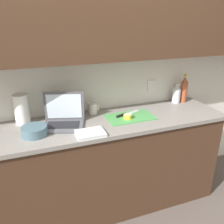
{
  "coord_description": "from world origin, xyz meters",
  "views": [
    {
      "loc": [
        -0.48,
        -1.79,
        1.76
      ],
      "look_at": [
        0.17,
        -0.01,
        1.0
      ],
      "focal_mm": 38.0,
      "sensor_mm": 36.0,
      "label": 1
    }
  ],
  "objects_px": {
    "laptop": "(64,118)",
    "lemon_half_cut": "(128,116)",
    "bowl_white": "(34,131)",
    "knife": "(124,114)",
    "bottle_green_soda": "(176,94)",
    "measuring_cup": "(93,108)",
    "bottle_oil_tall": "(184,89)",
    "paper_towel_roll": "(22,109)",
    "cutting_board": "(130,117)"
  },
  "relations": [
    {
      "from": "bowl_white",
      "to": "paper_towel_roll",
      "type": "relative_size",
      "value": 0.77
    },
    {
      "from": "knife",
      "to": "measuring_cup",
      "type": "distance_m",
      "value": 0.3
    },
    {
      "from": "laptop",
      "to": "paper_towel_roll",
      "type": "height_order",
      "value": "laptop"
    },
    {
      "from": "bottle_green_soda",
      "to": "measuring_cup",
      "type": "distance_m",
      "value": 0.91
    },
    {
      "from": "cutting_board",
      "to": "paper_towel_roll",
      "type": "relative_size",
      "value": 1.67
    },
    {
      "from": "bottle_green_soda",
      "to": "bowl_white",
      "type": "distance_m",
      "value": 1.47
    },
    {
      "from": "bottle_green_soda",
      "to": "lemon_half_cut",
      "type": "bearing_deg",
      "value": -160.84
    },
    {
      "from": "cutting_board",
      "to": "knife",
      "type": "height_order",
      "value": "knife"
    },
    {
      "from": "cutting_board",
      "to": "measuring_cup",
      "type": "xyz_separation_m",
      "value": [
        -0.29,
        0.21,
        0.05
      ]
    },
    {
      "from": "paper_towel_roll",
      "to": "bottle_green_soda",
      "type": "bearing_deg",
      "value": -0.25
    },
    {
      "from": "lemon_half_cut",
      "to": "bowl_white",
      "type": "relative_size",
      "value": 0.38
    },
    {
      "from": "bottle_green_soda",
      "to": "knife",
      "type": "bearing_deg",
      "value": -167.04
    },
    {
      "from": "laptop",
      "to": "cutting_board",
      "type": "bearing_deg",
      "value": 12.1
    },
    {
      "from": "laptop",
      "to": "bowl_white",
      "type": "height_order",
      "value": "laptop"
    },
    {
      "from": "knife",
      "to": "lemon_half_cut",
      "type": "xyz_separation_m",
      "value": [
        0.0,
        -0.08,
        0.01
      ]
    },
    {
      "from": "laptop",
      "to": "cutting_board",
      "type": "xyz_separation_m",
      "value": [
        0.58,
        -0.05,
        -0.06
      ]
    },
    {
      "from": "bowl_white",
      "to": "paper_towel_roll",
      "type": "distance_m",
      "value": 0.29
    },
    {
      "from": "bowl_white",
      "to": "paper_towel_roll",
      "type": "height_order",
      "value": "paper_towel_roll"
    },
    {
      "from": "bottle_green_soda",
      "to": "measuring_cup",
      "type": "relative_size",
      "value": 1.94
    },
    {
      "from": "knife",
      "to": "bottle_green_soda",
      "type": "relative_size",
      "value": 1.29
    },
    {
      "from": "bottle_oil_tall",
      "to": "laptop",
      "type": "bearing_deg",
      "value": -173.51
    },
    {
      "from": "laptop",
      "to": "bowl_white",
      "type": "xyz_separation_m",
      "value": [
        -0.24,
        -0.11,
        -0.03
      ]
    },
    {
      "from": "bowl_white",
      "to": "cutting_board",
      "type": "bearing_deg",
      "value": 4.2
    },
    {
      "from": "bottle_oil_tall",
      "to": "paper_towel_roll",
      "type": "distance_m",
      "value": 1.61
    },
    {
      "from": "bottle_oil_tall",
      "to": "cutting_board",
      "type": "bearing_deg",
      "value": -164.35
    },
    {
      "from": "laptop",
      "to": "lemon_half_cut",
      "type": "height_order",
      "value": "laptop"
    },
    {
      "from": "measuring_cup",
      "to": "laptop",
      "type": "bearing_deg",
      "value": -151.6
    },
    {
      "from": "laptop",
      "to": "knife",
      "type": "xyz_separation_m",
      "value": [
        0.54,
        -0.0,
        -0.05
      ]
    },
    {
      "from": "cutting_board",
      "to": "bowl_white",
      "type": "bearing_deg",
      "value": -175.8
    },
    {
      "from": "knife",
      "to": "paper_towel_roll",
      "type": "xyz_separation_m",
      "value": [
        -0.86,
        0.16,
        0.11
      ]
    },
    {
      "from": "cutting_board",
      "to": "bottle_green_soda",
      "type": "bearing_deg",
      "value": 17.73
    },
    {
      "from": "bottle_green_soda",
      "to": "bottle_oil_tall",
      "type": "bearing_deg",
      "value": 0.0
    },
    {
      "from": "laptop",
      "to": "measuring_cup",
      "type": "bearing_deg",
      "value": 45.47
    },
    {
      "from": "bowl_white",
      "to": "bottle_oil_tall",
      "type": "bearing_deg",
      "value": 9.57
    },
    {
      "from": "bottle_oil_tall",
      "to": "paper_towel_roll",
      "type": "height_order",
      "value": "bottle_oil_tall"
    },
    {
      "from": "bottle_green_soda",
      "to": "paper_towel_roll",
      "type": "relative_size",
      "value": 0.81
    },
    {
      "from": "bottle_green_soda",
      "to": "cutting_board",
      "type": "bearing_deg",
      "value": -162.27
    },
    {
      "from": "bottle_oil_tall",
      "to": "paper_towel_roll",
      "type": "relative_size",
      "value": 1.16
    },
    {
      "from": "bottle_green_soda",
      "to": "bowl_white",
      "type": "xyz_separation_m",
      "value": [
        -1.44,
        -0.26,
        -0.06
      ]
    },
    {
      "from": "laptop",
      "to": "knife",
      "type": "height_order",
      "value": "laptop"
    },
    {
      "from": "knife",
      "to": "cutting_board",
      "type": "bearing_deg",
      "value": -69.72
    },
    {
      "from": "bottle_green_soda",
      "to": "bottle_oil_tall",
      "type": "distance_m",
      "value": 0.1
    },
    {
      "from": "knife",
      "to": "laptop",
      "type": "bearing_deg",
      "value": 159.2
    },
    {
      "from": "lemon_half_cut",
      "to": "measuring_cup",
      "type": "xyz_separation_m",
      "value": [
        -0.25,
        0.24,
        0.02
      ]
    },
    {
      "from": "knife",
      "to": "bottle_green_soda",
      "type": "distance_m",
      "value": 0.68
    },
    {
      "from": "knife",
      "to": "paper_towel_roll",
      "type": "relative_size",
      "value": 1.04
    },
    {
      "from": "bowl_white",
      "to": "laptop",
      "type": "bearing_deg",
      "value": 24.61
    },
    {
      "from": "cutting_board",
      "to": "lemon_half_cut",
      "type": "bearing_deg",
      "value": -140.42
    },
    {
      "from": "laptop",
      "to": "bottle_green_soda",
      "type": "relative_size",
      "value": 1.9
    },
    {
      "from": "lemon_half_cut",
      "to": "paper_towel_roll",
      "type": "distance_m",
      "value": 0.9
    }
  ]
}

